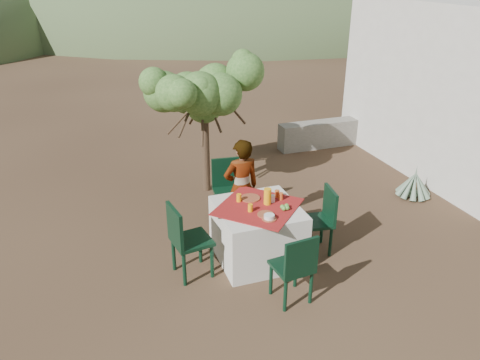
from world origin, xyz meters
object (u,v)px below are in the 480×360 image
(guesthouse, at_px, (480,85))
(juice_pitcher, at_px, (268,196))
(table, at_px, (258,232))
(chair_near, at_px, (295,266))
(chair_right, at_px, (321,217))
(chair_left, at_px, (185,238))
(agave, at_px, (414,185))
(shrub_tree, at_px, (207,98))
(person, at_px, (241,188))
(chair_far, at_px, (228,187))

(guesthouse, distance_m, juice_pitcher, 5.37)
(table, bearing_deg, chair_near, -86.11)
(chair_right, bearing_deg, table, -88.70)
(chair_near, relative_size, chair_left, 0.92)
(agave, distance_m, guesthouse, 2.61)
(chair_right, height_order, juice_pitcher, juice_pitcher)
(shrub_tree, xyz_separation_m, guesthouse, (5.17, -0.41, -0.10))
(table, distance_m, juice_pitcher, 0.51)
(chair_left, xyz_separation_m, person, (0.98, 0.76, 0.17))
(chair_left, height_order, chair_right, chair_left)
(table, xyz_separation_m, chair_near, (0.07, -0.99, 0.12))
(chair_near, xyz_separation_m, person, (-0.05, 1.66, 0.22))
(chair_left, relative_size, agave, 1.58)
(chair_far, relative_size, guesthouse, 0.22)
(chair_far, distance_m, chair_right, 1.55)
(person, xyz_separation_m, guesthouse, (5.14, 1.18, 0.79))
(chair_left, height_order, guesthouse, guesthouse)
(chair_near, distance_m, guesthouse, 5.91)
(chair_left, xyz_separation_m, agave, (4.09, 0.92, -0.33))
(table, bearing_deg, person, 88.94)
(guesthouse, bearing_deg, chair_far, -172.31)
(chair_far, xyz_separation_m, person, (0.05, -0.48, 0.19))
(chair_left, xyz_separation_m, shrub_tree, (0.95, 2.35, 1.06))
(shrub_tree, distance_m, agave, 3.72)
(chair_right, height_order, person, person)
(chair_far, relative_size, juice_pitcher, 4.43)
(chair_far, relative_size, person, 0.66)
(chair_far, height_order, guesthouse, guesthouse)
(shrub_tree, distance_m, guesthouse, 5.19)
(guesthouse, bearing_deg, agave, -153.23)
(table, distance_m, guesthouse, 5.59)
(chair_right, bearing_deg, juice_pitcher, -92.05)
(chair_far, relative_size, agave, 1.52)
(chair_left, relative_size, guesthouse, 0.23)
(chair_near, xyz_separation_m, juice_pitcher, (0.07, 1.01, 0.37))
(shrub_tree, distance_m, juice_pitcher, 2.37)
(chair_right, relative_size, guesthouse, 0.22)
(table, xyz_separation_m, chair_left, (-0.97, -0.08, 0.16))
(chair_right, height_order, guesthouse, guesthouse)
(chair_left, distance_m, shrub_tree, 2.75)
(chair_far, bearing_deg, person, -78.97)
(person, height_order, guesthouse, guesthouse)
(agave, distance_m, juice_pitcher, 3.16)
(chair_near, relative_size, juice_pitcher, 4.23)
(guesthouse, bearing_deg, chair_near, -150.73)
(agave, height_order, juice_pitcher, juice_pitcher)
(chair_far, height_order, juice_pitcher, juice_pitcher)
(shrub_tree, bearing_deg, chair_near, -88.47)
(chair_left, height_order, shrub_tree, shrub_tree)
(agave, bearing_deg, chair_near, -149.13)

